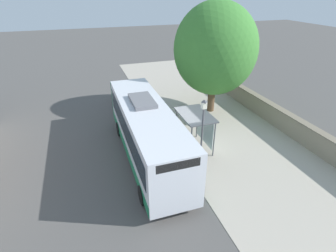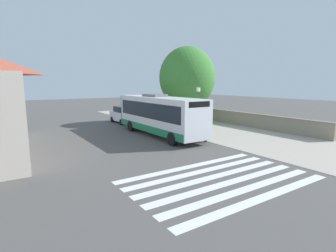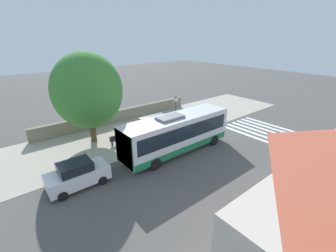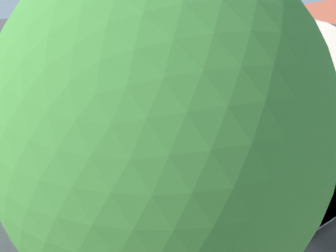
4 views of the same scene
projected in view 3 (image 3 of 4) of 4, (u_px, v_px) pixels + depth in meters
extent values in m
plane|color=#514F4C|center=(162.00, 145.00, 21.76)|extent=(120.00, 120.00, 0.00)
cube|color=#ADA393|center=(137.00, 131.00, 25.01)|extent=(9.00, 44.00, 0.02)
cube|color=silver|center=(258.00, 138.00, 23.20)|extent=(9.00, 0.50, 0.01)
cube|color=silver|center=(263.00, 136.00, 23.75)|extent=(9.00, 0.50, 0.01)
cube|color=silver|center=(267.00, 134.00, 24.31)|extent=(9.00, 0.50, 0.01)
cube|color=silver|center=(272.00, 132.00, 24.86)|extent=(9.00, 0.50, 0.01)
cube|color=silver|center=(276.00, 130.00, 25.41)|extent=(9.00, 0.50, 0.01)
cube|color=silver|center=(280.00, 128.00, 25.97)|extent=(9.00, 0.50, 0.01)
cube|color=gray|center=(120.00, 116.00, 27.68)|extent=(0.50, 20.00, 1.39)
cube|color=#776C5B|center=(119.00, 110.00, 27.41)|extent=(0.60, 20.00, 0.08)
cube|color=silver|center=(177.00, 132.00, 19.91)|extent=(2.55, 10.62, 2.93)
cube|color=black|center=(177.00, 128.00, 19.77)|extent=(2.59, 9.77, 1.29)
cube|color=#197247|center=(177.00, 144.00, 20.34)|extent=(2.59, 10.41, 0.59)
cube|color=#197247|center=(124.00, 150.00, 16.83)|extent=(2.59, 0.06, 2.82)
cube|color=black|center=(217.00, 108.00, 22.55)|extent=(1.91, 0.08, 0.41)
cube|color=slate|center=(170.00, 117.00, 18.86)|extent=(1.27, 2.34, 0.22)
cylinder|color=black|center=(196.00, 132.00, 23.46)|extent=(0.30, 1.00, 1.00)
cylinder|color=black|center=(214.00, 140.00, 21.74)|extent=(0.30, 1.00, 1.00)
cylinder|color=black|center=(139.00, 152.00, 19.38)|extent=(0.30, 1.00, 1.00)
cylinder|color=black|center=(155.00, 164.00, 17.65)|extent=(0.30, 1.00, 1.00)
cylinder|color=#515459|center=(149.00, 135.00, 21.13)|extent=(0.08, 0.08, 2.38)
cylinder|color=#515459|center=(170.00, 129.00, 22.59)|extent=(0.08, 0.08, 2.38)
cylinder|color=#515459|center=(141.00, 130.00, 22.22)|extent=(0.08, 0.08, 2.38)
cylinder|color=#515459|center=(161.00, 124.00, 23.68)|extent=(0.08, 0.08, 2.38)
cube|color=#515459|center=(155.00, 118.00, 21.95)|extent=(1.81, 2.81, 0.08)
cube|color=silver|center=(151.00, 126.00, 22.89)|extent=(0.03, 2.26, 1.90)
cylinder|color=#2D3347|center=(196.00, 130.00, 24.14)|extent=(0.12, 0.12, 0.85)
cylinder|color=#2D3347|center=(197.00, 131.00, 24.02)|extent=(0.12, 0.12, 0.85)
cube|color=#38609E|center=(197.00, 124.00, 23.80)|extent=(0.34, 0.22, 0.68)
sphere|color=tan|center=(197.00, 120.00, 23.63)|extent=(0.23, 0.23, 0.23)
cube|color=#333338|center=(118.00, 140.00, 21.91)|extent=(0.40, 1.52, 0.06)
cube|color=#333338|center=(117.00, 137.00, 21.94)|extent=(0.04, 1.52, 0.40)
cube|color=black|center=(112.00, 143.00, 21.64)|extent=(0.32, 0.06, 0.45)
cube|color=black|center=(123.00, 140.00, 22.34)|extent=(0.32, 0.06, 0.45)
cylinder|color=#4C4C51|center=(175.00, 136.00, 23.67)|extent=(0.24, 0.24, 0.16)
cylinder|color=#4C4C51|center=(176.00, 119.00, 22.99)|extent=(0.10, 0.10, 3.85)
cube|color=silver|center=(176.00, 99.00, 22.21)|extent=(0.24, 0.24, 0.35)
pyramid|color=#4C4C51|center=(176.00, 97.00, 22.12)|extent=(0.28, 0.28, 0.14)
cylinder|color=brown|center=(92.00, 125.00, 22.00)|extent=(0.59, 0.59, 3.40)
ellipsoid|color=#3D7F33|center=(87.00, 91.00, 20.71)|extent=(6.41, 6.41, 7.05)
cube|color=silver|center=(78.00, 176.00, 15.60)|extent=(1.85, 4.12, 1.00)
cube|color=black|center=(75.00, 167.00, 15.24)|extent=(1.57, 2.14, 0.62)
cylinder|color=black|center=(93.00, 170.00, 17.18)|extent=(0.22, 0.64, 0.64)
cylinder|color=black|center=(102.00, 180.00, 15.91)|extent=(0.22, 0.64, 0.64)
cylinder|color=black|center=(56.00, 183.00, 15.62)|extent=(0.22, 0.64, 0.64)
cylinder|color=black|center=(63.00, 196.00, 14.36)|extent=(0.22, 0.64, 0.64)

